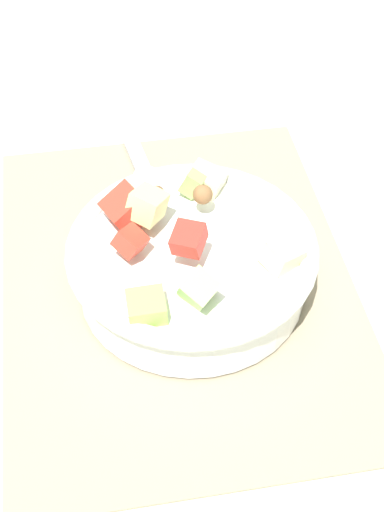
% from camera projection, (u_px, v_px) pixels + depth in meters
% --- Properties ---
extents(ground_plane, '(2.40, 2.40, 0.00)m').
position_uv_depth(ground_plane, '(178.00, 283.00, 0.79)').
color(ground_plane, silver).
extents(placemat, '(0.48, 0.36, 0.01)m').
position_uv_depth(placemat, '(178.00, 281.00, 0.79)').
color(placemat, gray).
rests_on(placemat, ground_plane).
extents(salad_bowl, '(0.25, 0.25, 0.11)m').
position_uv_depth(salad_bowl, '(191.00, 260.00, 0.76)').
color(salad_bowl, white).
rests_on(salad_bowl, placemat).
extents(serving_spoon, '(0.19, 0.05, 0.01)m').
position_uv_depth(serving_spoon, '(141.00, 164.00, 0.91)').
color(serving_spoon, '#B7B7BC').
rests_on(serving_spoon, placemat).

